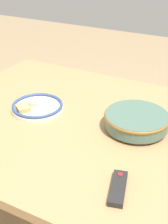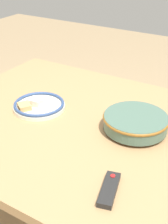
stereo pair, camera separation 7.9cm
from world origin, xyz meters
The scene contains 4 objects.
dining_table centered at (0.00, 0.00, 0.65)m, with size 1.33×1.07×0.73m.
noodle_bowl centered at (-0.27, -0.06, 0.77)m, with size 0.28×0.28×0.07m.
food_plate centered at (0.21, 0.01, 0.75)m, with size 0.25×0.25×0.05m.
tv_remote centered at (-0.34, 0.32, 0.74)m, with size 0.09×0.16×0.02m.
Camera 2 is at (-0.66, 1.01, 1.46)m, focal length 50.00 mm.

